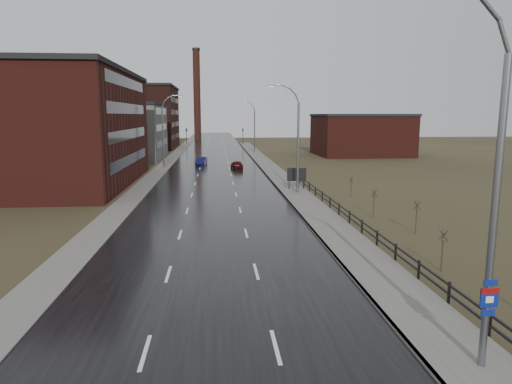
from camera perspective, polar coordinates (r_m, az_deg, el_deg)
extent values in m
cube|color=black|center=(71.51, -5.20, 2.94)|extent=(14.00, 300.00, 0.06)
cube|color=#595651|center=(47.48, 5.17, -0.34)|extent=(3.20, 180.00, 0.18)
cube|color=slate|center=(47.24, 3.35, -0.37)|extent=(0.16, 180.00, 0.18)
cube|color=#595651|center=(72.00, -11.75, 2.85)|extent=(2.40, 260.00, 0.12)
cube|color=#471914|center=(59.96, -25.99, 6.96)|extent=(22.00, 28.00, 13.00)
cube|color=black|center=(60.15, -26.47, 13.38)|extent=(22.44, 28.56, 0.50)
cube|color=black|center=(57.21, -15.39, 3.98)|extent=(0.06, 22.40, 1.20)
cube|color=black|center=(57.01, -15.52, 6.98)|extent=(0.06, 22.40, 1.20)
cube|color=black|center=(56.98, -15.66, 9.99)|extent=(0.06, 22.40, 1.20)
cube|color=black|center=(57.10, -15.80, 13.00)|extent=(0.06, 22.40, 1.20)
cube|color=slate|center=(90.95, -16.73, 7.13)|extent=(16.00, 20.00, 10.00)
cube|color=black|center=(90.91, -16.89, 10.44)|extent=(16.32, 20.40, 0.50)
cube|color=black|center=(89.78, -11.65, 6.03)|extent=(0.06, 16.00, 1.20)
cube|color=black|center=(89.65, -11.71, 7.95)|extent=(0.06, 16.00, 1.20)
cube|color=black|center=(89.63, -11.78, 9.86)|extent=(0.06, 16.00, 1.20)
cube|color=#331611|center=(121.29, -16.27, 8.85)|extent=(26.00, 24.00, 15.00)
cube|color=black|center=(121.49, -16.44, 12.50)|extent=(26.52, 24.48, 0.50)
cube|color=black|center=(119.59, -10.01, 6.92)|extent=(0.06, 19.20, 1.20)
cube|color=black|center=(119.50, -10.06, 8.35)|extent=(0.06, 19.20, 1.20)
cube|color=black|center=(119.48, -10.10, 9.79)|extent=(0.06, 19.20, 1.20)
cube|color=black|center=(119.54, -10.14, 11.23)|extent=(0.06, 19.20, 1.20)
cube|color=#471914|center=(97.85, 12.96, 6.85)|extent=(18.00, 16.00, 8.00)
cube|color=black|center=(97.76, 13.06, 9.34)|extent=(18.36, 16.32, 0.50)
cylinder|color=#331611|center=(161.30, -7.39, 11.90)|extent=(2.40, 2.40, 30.00)
cylinder|color=black|center=(162.66, -7.51, 17.29)|extent=(2.70, 2.70, 0.80)
cylinder|color=slate|center=(15.90, 27.59, -3.25)|extent=(0.24, 0.24, 10.00)
cylinder|color=slate|center=(15.63, 28.58, 16.66)|extent=(0.57, 0.14, 1.12)
cylinder|color=slate|center=(15.49, 27.05, 19.93)|extent=(0.91, 0.14, 0.91)
cube|color=navy|center=(16.32, 27.28, -10.04)|extent=(0.45, 0.04, 0.22)
cube|color=navy|center=(16.48, 27.15, -11.68)|extent=(0.60, 0.04, 0.65)
cube|color=maroon|center=(16.40, 27.23, -10.94)|extent=(0.60, 0.04, 0.20)
cube|color=navy|center=(16.66, 27.01, -13.29)|extent=(0.45, 0.04, 0.22)
cube|color=silver|center=(16.48, 27.17, -11.87)|extent=(0.26, 0.02, 0.22)
cylinder|color=slate|center=(47.93, 5.27, 5.36)|extent=(0.24, 0.24, 9.50)
cylinder|color=slate|center=(47.80, 5.17, 11.54)|extent=(0.51, 0.14, 0.98)
cylinder|color=slate|center=(47.75, 4.61, 12.41)|extent=(0.81, 0.14, 0.81)
cylinder|color=slate|center=(47.66, 3.75, 12.99)|extent=(0.98, 0.14, 0.51)
cylinder|color=slate|center=(47.55, 2.72, 13.21)|extent=(1.01, 0.14, 0.14)
cube|color=slate|center=(47.46, 1.87, 13.17)|extent=(0.70, 0.28, 0.18)
cube|color=silver|center=(47.46, 1.87, 13.05)|extent=(0.50, 0.20, 0.04)
cylinder|color=slate|center=(73.58, -11.54, 6.67)|extent=(0.24, 0.24, 9.50)
cylinder|color=slate|center=(73.50, -11.54, 10.68)|extent=(0.51, 0.14, 0.98)
cylinder|color=slate|center=(73.47, -11.18, 11.25)|extent=(0.81, 0.14, 0.81)
cylinder|color=slate|center=(73.42, -10.63, 11.64)|extent=(0.98, 0.14, 0.51)
cylinder|color=slate|center=(73.35, -9.97, 11.80)|extent=(1.01, 0.14, 0.14)
cube|color=slate|center=(73.29, -9.42, 11.77)|extent=(0.70, 0.28, 0.18)
cube|color=silver|center=(73.29, -9.42, 11.70)|extent=(0.50, 0.20, 0.04)
cylinder|color=slate|center=(101.45, -0.19, 7.60)|extent=(0.24, 0.24, 9.50)
cylinder|color=slate|center=(101.39, -0.28, 10.51)|extent=(0.51, 0.14, 0.98)
cylinder|color=slate|center=(101.37, -0.56, 10.92)|extent=(0.81, 0.14, 0.81)
cylinder|color=slate|center=(101.33, -0.97, 11.19)|extent=(0.98, 0.14, 0.51)
cylinder|color=slate|center=(101.28, -1.45, 11.28)|extent=(1.01, 0.14, 0.14)
cube|color=slate|center=(101.23, -1.85, 11.25)|extent=(0.70, 0.28, 0.18)
cube|color=silver|center=(101.23, -1.85, 11.19)|extent=(0.50, 0.20, 0.04)
cube|color=black|center=(19.63, 27.16, -14.57)|extent=(0.10, 0.10, 1.10)
cube|color=black|center=(22.01, 22.96, -11.64)|extent=(0.10, 0.10, 1.10)
cube|color=black|center=(24.53, 19.67, -9.25)|extent=(0.10, 0.10, 1.10)
cube|color=black|center=(27.15, 17.03, -7.29)|extent=(0.10, 0.10, 1.10)
cube|color=black|center=(29.84, 14.88, -5.68)|extent=(0.10, 0.10, 1.10)
cube|color=black|center=(32.58, 13.10, -4.32)|extent=(0.10, 0.10, 1.10)
cube|color=black|center=(35.36, 11.60, -3.17)|extent=(0.10, 0.10, 1.10)
cube|color=black|center=(38.18, 10.33, -2.19)|extent=(0.10, 0.10, 1.10)
cube|color=black|center=(41.02, 9.23, -1.35)|extent=(0.10, 0.10, 1.10)
cube|color=black|center=(43.89, 8.28, -0.61)|extent=(0.10, 0.10, 1.10)
cube|color=black|center=(46.77, 7.44, 0.04)|extent=(0.10, 0.10, 1.10)
cube|color=black|center=(49.67, 6.70, 0.61)|extent=(0.10, 0.10, 1.10)
cube|color=black|center=(52.57, 6.04, 1.12)|extent=(0.10, 0.10, 1.10)
cube|color=black|center=(55.49, 5.45, 1.57)|extent=(0.10, 0.10, 1.10)
cube|color=black|center=(32.03, 13.41, -3.84)|extent=(0.08, 53.00, 0.10)
cube|color=black|center=(32.12, 13.38, -4.53)|extent=(0.08, 53.00, 0.10)
cylinder|color=#382D23|center=(26.44, 22.24, -7.36)|extent=(0.08, 0.08, 1.71)
cylinder|color=#382D23|center=(26.17, 22.49, -5.02)|extent=(0.04, 0.58, 0.68)
cylinder|color=#382D23|center=(26.20, 22.38, -5.00)|extent=(0.55, 0.22, 0.68)
cylinder|color=#382D23|center=(26.15, 22.28, -5.02)|extent=(0.33, 0.49, 0.69)
cylinder|color=#382D23|center=(26.10, 22.34, -5.05)|extent=(0.33, 0.49, 0.69)
cylinder|color=#382D23|center=(26.11, 22.47, -5.05)|extent=(0.55, 0.22, 0.68)
cylinder|color=#382D23|center=(33.90, 19.38, -3.50)|extent=(0.08, 0.08, 1.76)
cylinder|color=#382D23|center=(33.69, 19.56, -1.60)|extent=(0.04, 0.59, 0.70)
cylinder|color=#382D23|center=(33.72, 19.48, -1.59)|extent=(0.56, 0.22, 0.70)
cylinder|color=#382D23|center=(33.68, 19.40, -1.60)|extent=(0.34, 0.50, 0.71)
cylinder|color=#382D23|center=(33.63, 19.44, -1.62)|extent=(0.34, 0.50, 0.71)
cylinder|color=#382D23|center=(33.64, 19.54, -1.62)|extent=(0.56, 0.22, 0.70)
cylinder|color=#382D23|center=(38.34, 14.48, -1.80)|extent=(0.08, 0.08, 1.75)
cylinder|color=#382D23|center=(38.16, 14.62, -0.12)|extent=(0.04, 0.59, 0.69)
cylinder|color=#382D23|center=(38.19, 14.55, -0.11)|extent=(0.56, 0.22, 0.70)
cylinder|color=#382D23|center=(38.15, 14.48, -0.11)|extent=(0.34, 0.50, 0.71)
cylinder|color=#382D23|center=(38.10, 14.51, -0.13)|extent=(0.34, 0.50, 0.71)
cylinder|color=#382D23|center=(38.10, 14.60, -0.13)|extent=(0.56, 0.22, 0.70)
cylinder|color=#382D23|center=(47.63, 11.78, 0.34)|extent=(0.08, 0.08, 1.51)
cylinder|color=#382D23|center=(47.50, 11.88, 1.51)|extent=(0.04, 0.51, 0.60)
cylinder|color=#382D23|center=(47.54, 11.82, 1.52)|extent=(0.49, 0.20, 0.61)
cylinder|color=#382D23|center=(47.50, 11.77, 1.52)|extent=(0.30, 0.44, 0.62)
cylinder|color=#382D23|center=(47.45, 11.79, 1.51)|extent=(0.30, 0.44, 0.62)
cylinder|color=#382D23|center=(47.45, 11.86, 1.50)|extent=(0.49, 0.20, 0.61)
cube|color=black|center=(50.56, 4.16, 1.21)|extent=(0.10, 0.10, 1.80)
cube|color=black|center=(50.84, 5.98, 1.23)|extent=(0.10, 0.10, 1.80)
cube|color=silver|center=(50.53, 5.10, 2.20)|extent=(2.04, 0.08, 1.37)
cube|color=black|center=(50.48, 5.11, 2.19)|extent=(2.14, 0.04, 1.47)
cylinder|color=black|center=(131.41, -8.68, 7.00)|extent=(0.16, 0.16, 5.20)
imported|color=black|center=(131.34, -8.70, 7.94)|extent=(0.58, 2.73, 1.10)
sphere|color=#FF190C|center=(131.18, -8.71, 8.07)|extent=(0.18, 0.18, 0.18)
cylinder|color=black|center=(131.38, -1.64, 7.11)|extent=(0.16, 0.16, 5.20)
imported|color=black|center=(131.31, -1.65, 8.05)|extent=(0.58, 2.73, 1.10)
sphere|color=#FF190C|center=(131.15, -1.65, 8.17)|extent=(0.18, 0.18, 0.18)
imported|color=#0D0E42|center=(75.95, -6.84, 3.80)|extent=(1.94, 4.30, 1.37)
imported|color=#430B0B|center=(70.55, -2.41, 3.39)|extent=(1.97, 3.96, 1.30)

